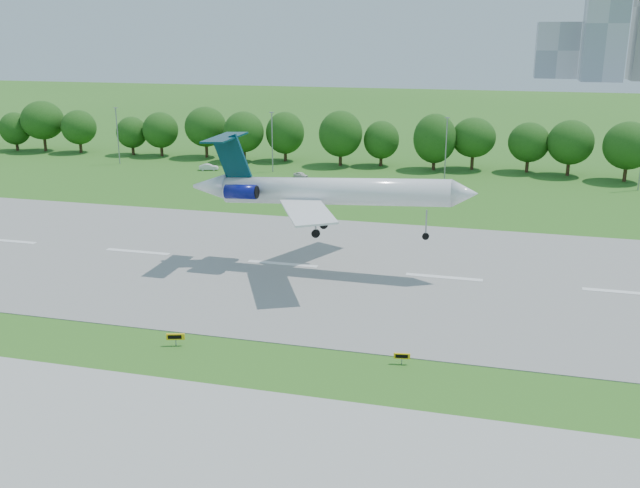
# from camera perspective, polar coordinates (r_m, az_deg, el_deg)

# --- Properties ---
(ground) EXTENTS (600.00, 600.00, 0.00)m
(ground) POSITION_cam_1_polar(r_m,az_deg,el_deg) (67.47, -9.45, -8.16)
(ground) COLOR #276219
(ground) RESTS_ON ground
(runway) EXTENTS (400.00, 45.00, 0.08)m
(runway) POSITION_cam_1_polar(r_m,az_deg,el_deg) (89.19, -3.01, -1.62)
(runway) COLOR gray
(runway) RESTS_ON ground
(taxiway) EXTENTS (400.00, 23.00, 0.08)m
(taxiway) POSITION_cam_1_polar(r_m,az_deg,el_deg) (53.60, -17.47, -15.80)
(taxiway) COLOR #ADADA8
(taxiway) RESTS_ON ground
(tree_line) EXTENTS (288.40, 8.40, 10.40)m
(tree_line) POSITION_cam_1_polar(r_m,az_deg,el_deg) (151.44, 4.65, 8.42)
(tree_line) COLOR #382314
(tree_line) RESTS_ON ground
(light_poles) EXTENTS (175.90, 0.25, 12.19)m
(light_poles) POSITION_cam_1_polar(r_m,az_deg,el_deg) (142.16, 2.94, 7.96)
(light_poles) COLOR gray
(light_poles) RESTS_ON ground
(airliner) EXTENTS (34.87, 25.49, 11.71)m
(airliner) POSITION_cam_1_polar(r_m,az_deg,el_deg) (85.25, 0.05, 4.34)
(airliner) COLOR white
(airliner) RESTS_ON ground
(taxi_sign_centre) EXTENTS (1.68, 0.67, 1.19)m
(taxi_sign_centre) POSITION_cam_1_polar(r_m,az_deg,el_deg) (67.89, -11.48, -7.30)
(taxi_sign_centre) COLOR gray
(taxi_sign_centre) RESTS_ON ground
(taxi_sign_right) EXTENTS (1.46, 0.36, 1.02)m
(taxi_sign_right) POSITION_cam_1_polar(r_m,az_deg,el_deg) (63.57, 6.57, -8.91)
(taxi_sign_right) COLOR gray
(taxi_sign_right) RESTS_ON ground
(service_vehicle_a) EXTENTS (4.14, 2.45, 1.29)m
(service_vehicle_a) POSITION_cam_1_polar(r_m,az_deg,el_deg) (150.78, -8.90, 6.10)
(service_vehicle_a) COLOR silver
(service_vehicle_a) RESTS_ON ground
(service_vehicle_b) EXTENTS (3.35, 2.45, 1.06)m
(service_vehicle_b) POSITION_cam_1_polar(r_m,az_deg,el_deg) (141.56, -1.55, 5.55)
(service_vehicle_b) COLOR silver
(service_vehicle_b) RESTS_ON ground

